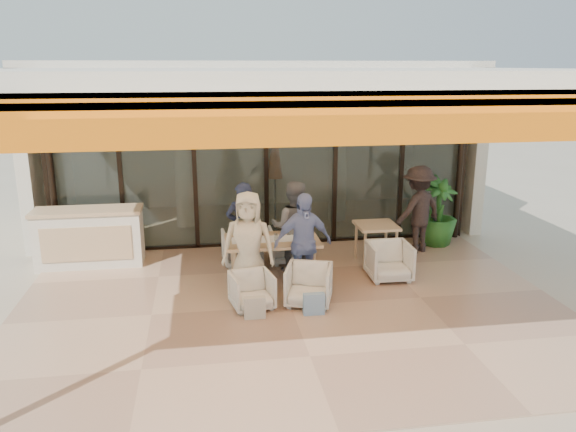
# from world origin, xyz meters

# --- Properties ---
(ground) EXTENTS (70.00, 70.00, 0.00)m
(ground) POSITION_xyz_m (0.00, 0.00, 0.00)
(ground) COLOR #C6B293
(ground) RESTS_ON ground
(terrace_floor) EXTENTS (8.00, 6.00, 0.01)m
(terrace_floor) POSITION_xyz_m (0.00, 0.00, 0.01)
(terrace_floor) COLOR tan
(terrace_floor) RESTS_ON ground
(terrace_structure) EXTENTS (8.00, 6.00, 3.40)m
(terrace_structure) POSITION_xyz_m (0.00, -0.26, 3.25)
(terrace_structure) COLOR silver
(terrace_structure) RESTS_ON ground
(glass_storefront) EXTENTS (8.08, 0.10, 3.20)m
(glass_storefront) POSITION_xyz_m (0.00, 3.00, 1.60)
(glass_storefront) COLOR #9EADA3
(glass_storefront) RESTS_ON ground
(interior_block) EXTENTS (9.05, 3.62, 3.52)m
(interior_block) POSITION_xyz_m (0.01, 5.31, 2.23)
(interior_block) COLOR silver
(interior_block) RESTS_ON ground
(host_counter) EXTENTS (1.85, 0.65, 1.04)m
(host_counter) POSITION_xyz_m (-3.21, 2.30, 0.53)
(host_counter) COLOR silver
(host_counter) RESTS_ON ground
(dining_table) EXTENTS (1.50, 0.90, 0.93)m
(dining_table) POSITION_xyz_m (-0.15, 1.02, 0.69)
(dining_table) COLOR #D4AD81
(dining_table) RESTS_ON ground
(chair_far_left) EXTENTS (0.71, 0.67, 0.69)m
(chair_far_left) POSITION_xyz_m (-0.56, 1.96, 0.34)
(chair_far_left) COLOR silver
(chair_far_left) RESTS_ON ground
(chair_far_right) EXTENTS (0.68, 0.64, 0.70)m
(chair_far_right) POSITION_xyz_m (0.28, 1.96, 0.35)
(chair_far_right) COLOR silver
(chair_far_right) RESTS_ON ground
(chair_near_left) EXTENTS (0.67, 0.65, 0.60)m
(chair_near_left) POSITION_xyz_m (-0.56, 0.06, 0.30)
(chair_near_left) COLOR silver
(chair_near_left) RESTS_ON ground
(chair_near_right) EXTENTS (0.81, 0.78, 0.67)m
(chair_near_right) POSITION_xyz_m (0.28, 0.06, 0.33)
(chair_near_right) COLOR silver
(chair_near_right) RESTS_ON ground
(diner_navy) EXTENTS (0.62, 0.44, 1.61)m
(diner_navy) POSITION_xyz_m (-0.56, 1.46, 0.80)
(diner_navy) COLOR #171B33
(diner_navy) RESTS_ON ground
(diner_grey) EXTENTS (0.91, 0.79, 1.59)m
(diner_grey) POSITION_xyz_m (0.28, 1.46, 0.80)
(diner_grey) COLOR slate
(diner_grey) RESTS_ON ground
(diner_cream) EXTENTS (0.89, 0.68, 1.64)m
(diner_cream) POSITION_xyz_m (-0.56, 0.56, 0.82)
(diner_cream) COLOR beige
(diner_cream) RESTS_ON ground
(diner_periwinkle) EXTENTS (0.99, 0.56, 1.59)m
(diner_periwinkle) POSITION_xyz_m (0.28, 0.56, 0.80)
(diner_periwinkle) COLOR #7D90D1
(diner_periwinkle) RESTS_ON ground
(tote_bag_cream) EXTENTS (0.30, 0.10, 0.34)m
(tote_bag_cream) POSITION_xyz_m (-0.56, -0.34, 0.17)
(tote_bag_cream) COLOR silver
(tote_bag_cream) RESTS_ON ground
(tote_bag_blue) EXTENTS (0.30, 0.10, 0.34)m
(tote_bag_blue) POSITION_xyz_m (0.28, -0.34, 0.17)
(tote_bag_blue) COLOR #99BFD8
(tote_bag_blue) RESTS_ON ground
(side_table) EXTENTS (0.70, 0.70, 0.74)m
(side_table) POSITION_xyz_m (1.78, 1.60, 0.64)
(side_table) COLOR #D4AD81
(side_table) RESTS_ON ground
(side_chair) EXTENTS (0.70, 0.66, 0.70)m
(side_chair) POSITION_xyz_m (1.78, 0.85, 0.35)
(side_chair) COLOR silver
(side_chair) RESTS_ON ground
(standing_woman) EXTENTS (1.24, 1.01, 1.67)m
(standing_woman) POSITION_xyz_m (2.75, 2.12, 0.83)
(standing_woman) COLOR black
(standing_woman) RESTS_ON ground
(potted_palm) EXTENTS (1.01, 1.01, 1.37)m
(potted_palm) POSITION_xyz_m (3.30, 2.49, 0.68)
(potted_palm) COLOR #1E5919
(potted_palm) RESTS_ON ground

